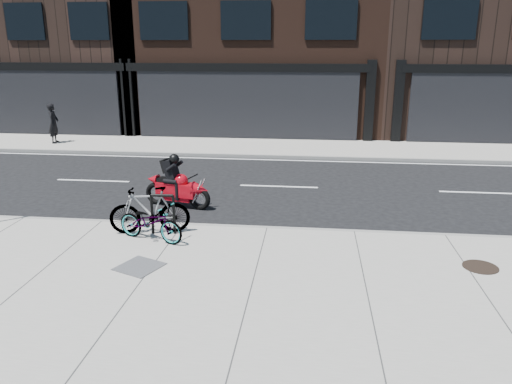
# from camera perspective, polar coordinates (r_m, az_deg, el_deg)

# --- Properties ---
(ground) EXTENTS (120.00, 120.00, 0.00)m
(ground) POSITION_cam_1_polar(r_m,az_deg,el_deg) (13.51, 2.03, -1.68)
(ground) COLOR black
(ground) RESTS_ON ground
(sidewalk_near) EXTENTS (60.00, 6.00, 0.13)m
(sidewalk_near) POSITION_cam_1_polar(r_m,az_deg,el_deg) (8.88, -0.58, -11.32)
(sidewalk_near) COLOR gray
(sidewalk_near) RESTS_ON ground
(sidewalk_far) EXTENTS (60.00, 3.50, 0.13)m
(sidewalk_far) POSITION_cam_1_polar(r_m,az_deg,el_deg) (20.98, 3.73, 5.07)
(sidewalk_far) COLOR gray
(sidewalk_far) RESTS_ON ground
(building_midwest) EXTENTS (10.00, 10.00, 12.00)m
(building_midwest) POSITION_cam_1_polar(r_m,az_deg,el_deg) (30.28, -20.00, 18.96)
(building_midwest) COLOR black
(building_midwest) RESTS_ON ground
(building_mideast) EXTENTS (12.00, 10.00, 12.50)m
(building_mideast) POSITION_cam_1_polar(r_m,az_deg,el_deg) (28.82, 26.27, 18.96)
(building_mideast) COLOR black
(building_mideast) RESTS_ON ground
(bike_rack) EXTENTS (0.55, 0.09, 0.92)m
(bike_rack) POSITION_cam_1_polar(r_m,az_deg,el_deg) (11.27, -10.60, -2.09)
(bike_rack) COLOR black
(bike_rack) RESTS_ON sidewalk_near
(bicycle_front) EXTENTS (1.69, 1.04, 0.84)m
(bicycle_front) POSITION_cam_1_polar(r_m,az_deg,el_deg) (10.97, -11.96, -3.37)
(bicycle_front) COLOR gray
(bicycle_front) RESTS_ON sidewalk_near
(bicycle_rear) EXTENTS (1.85, 0.87, 1.07)m
(bicycle_rear) POSITION_cam_1_polar(r_m,az_deg,el_deg) (11.37, -12.07, -2.06)
(bicycle_rear) COLOR gray
(bicycle_rear) RESTS_ON sidewalk_near
(motorcycle) EXTENTS (1.93, 0.83, 1.46)m
(motorcycle) POSITION_cam_1_polar(r_m,az_deg,el_deg) (13.45, -8.71, 0.70)
(motorcycle) COLOR black
(motorcycle) RESTS_ON ground
(pedestrian) EXTENTS (0.50, 0.67, 1.69)m
(pedestrian) POSITION_cam_1_polar(r_m,az_deg,el_deg) (23.23, -22.13, 7.29)
(pedestrian) COLOR black
(pedestrian) RESTS_ON sidewalk_far
(manhole_cover) EXTENTS (0.68, 0.68, 0.02)m
(manhole_cover) POSITION_cam_1_polar(r_m,az_deg,el_deg) (10.53, 24.27, -7.82)
(manhole_cover) COLOR black
(manhole_cover) RESTS_ON sidewalk_near
(utility_grate) EXTENTS (0.98, 0.98, 0.02)m
(utility_grate) POSITION_cam_1_polar(r_m,az_deg,el_deg) (9.89, -13.18, -8.30)
(utility_grate) COLOR #545457
(utility_grate) RESTS_ON sidewalk_near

